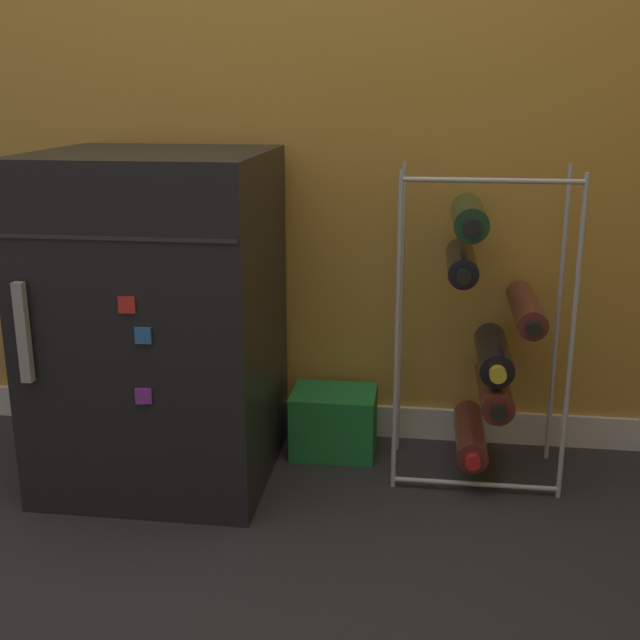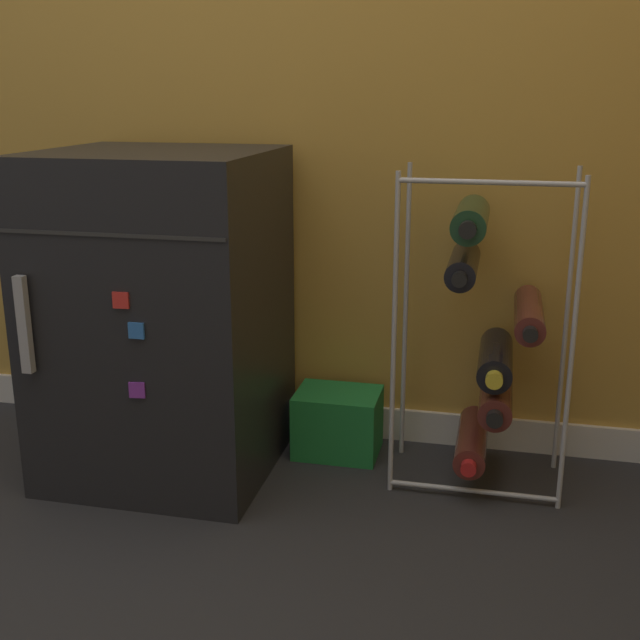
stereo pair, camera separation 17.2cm
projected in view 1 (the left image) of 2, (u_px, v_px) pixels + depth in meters
ground_plane at (270, 554)px, 1.70m from camera, size 14.00×14.00×0.00m
mini_fridge at (160, 319)px, 1.96m from camera, size 0.54×0.54×0.81m
wine_rack at (485, 332)px, 1.95m from camera, size 0.41×0.33×0.78m
soda_box at (334, 422)px, 2.15m from camera, size 0.22×0.17×0.17m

